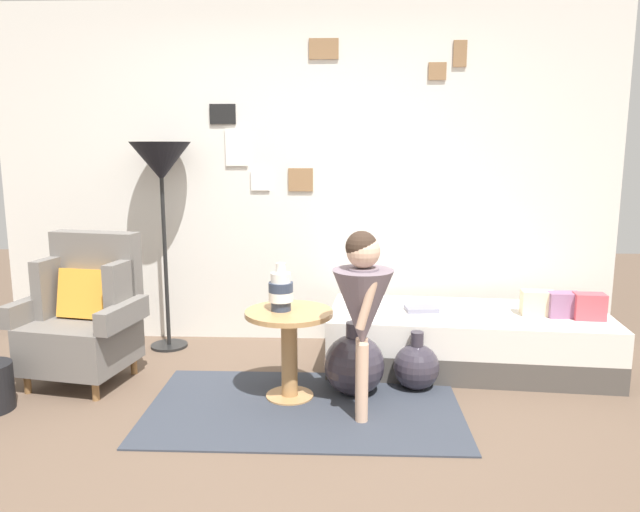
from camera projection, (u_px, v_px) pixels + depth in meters
name	position (u px, v px, depth m)	size (l,w,h in m)	color
ground_plane	(282.00, 457.00, 3.02)	(12.00, 12.00, 0.00)	brown
gallery_wall	(306.00, 176.00, 4.71)	(4.80, 0.12, 2.60)	silver
rug	(304.00, 407.00, 3.58)	(1.84, 1.10, 0.01)	#333842
armchair	(85.00, 315.00, 3.95)	(0.83, 0.69, 0.97)	olive
daybed	(467.00, 339.00, 4.22)	(1.96, 0.97, 0.40)	#4C4742
pillow_head	(589.00, 306.00, 3.99)	(0.20, 0.12, 0.17)	#D64C56
pillow_mid	(564.00, 305.00, 4.05)	(0.21, 0.12, 0.17)	gray
pillow_back	(538.00, 303.00, 4.10)	(0.22, 0.12, 0.17)	beige
side_table	(289.00, 337.00, 3.66)	(0.53, 0.53, 0.55)	tan
vase_striped	(281.00, 291.00, 3.62)	(0.15, 0.15, 0.29)	#2D384C
floor_lamp	(161.00, 169.00, 4.44)	(0.45, 0.45, 1.56)	black
person_child	(363.00, 302.00, 3.33)	(0.34, 0.34, 1.08)	#D8AD8E
book_on_daybed	(421.00, 309.00, 4.21)	(0.22, 0.16, 0.03)	gray
demijohn_near	(354.00, 364.00, 3.76)	(0.38, 0.38, 0.46)	#332D38
demijohn_far	(416.00, 366.00, 3.84)	(0.29, 0.29, 0.38)	#332D38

